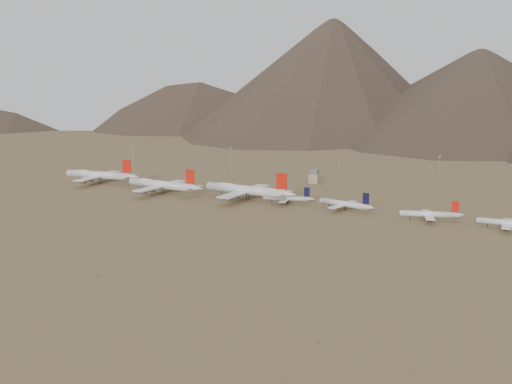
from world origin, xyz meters
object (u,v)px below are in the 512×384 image
at_px(widebody_west, 99,175).
at_px(widebody_centre, 162,185).
at_px(narrowbody_a, 288,198).
at_px(narrowbody_b, 346,204).
at_px(widebody_east, 247,190).
at_px(control_tower, 315,177).

height_order(widebody_west, widebody_centre, widebody_west).
bearing_deg(narrowbody_a, narrowbody_b, -16.35).
bearing_deg(widebody_centre, widebody_east, 9.87).
xyz_separation_m(widebody_west, narrowbody_a, (175.55, -5.01, -3.35)).
distance_m(widebody_west, control_tower, 182.87).
height_order(widebody_centre, widebody_east, widebody_east).
height_order(widebody_east, control_tower, widebody_east).
height_order(widebody_west, narrowbody_b, widebody_west).
distance_m(widebody_centre, narrowbody_a, 101.53).
relative_size(widebody_east, narrowbody_b, 1.82).
bearing_deg(widebody_centre, widebody_west, 173.44).
bearing_deg(widebody_west, widebody_centre, -16.61).
relative_size(widebody_east, control_tower, 6.34).
xyz_separation_m(widebody_west, narrowbody_b, (218.93, -8.55, -2.83)).
bearing_deg(widebody_east, narrowbody_a, 9.39).
bearing_deg(narrowbody_a, widebody_west, 166.69).
bearing_deg(narrowbody_a, widebody_east, 173.04).
xyz_separation_m(widebody_east, narrowbody_b, (75.00, -0.93, -3.24)).
xyz_separation_m(widebody_west, control_tower, (164.17, 80.53, -2.07)).
xyz_separation_m(widebody_west, widebody_centre, (74.50, -14.35, -0.13)).
bearing_deg(narrowbody_b, widebody_east, -166.57).
distance_m(widebody_east, narrowbody_b, 75.08).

